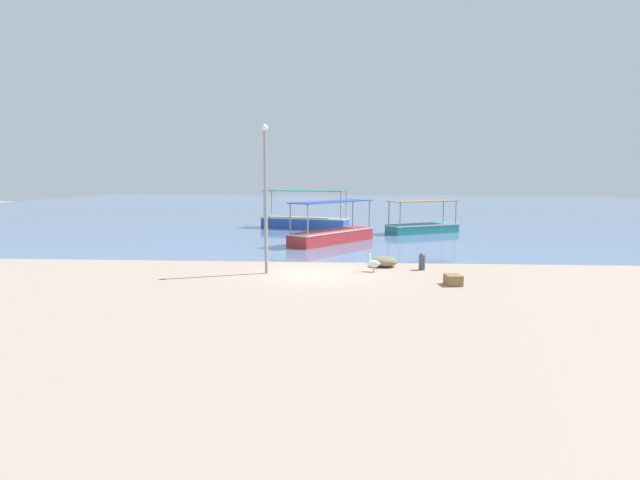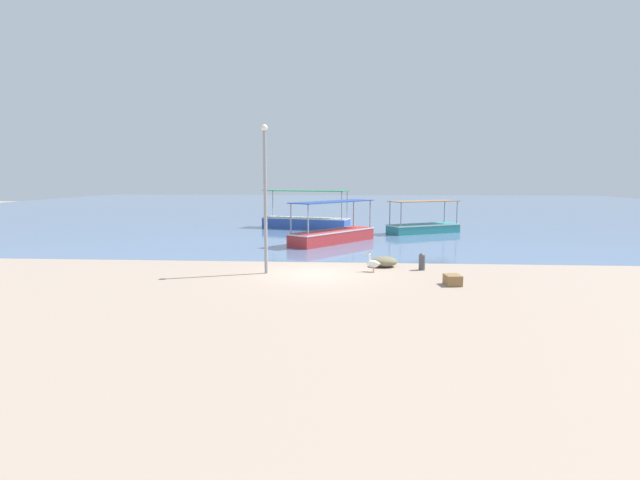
# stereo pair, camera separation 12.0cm
# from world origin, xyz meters

# --- Properties ---
(ground) EXTENTS (120.00, 120.00, 0.00)m
(ground) POSITION_xyz_m (0.00, 0.00, 0.00)
(ground) COLOR gray
(harbor_water) EXTENTS (110.00, 90.00, 0.00)m
(harbor_water) POSITION_xyz_m (0.00, 48.00, 0.00)
(harbor_water) COLOR slate
(harbor_water) RESTS_ON ground
(fishing_boat_far_right) EXTENTS (5.62, 4.13, 2.36)m
(fishing_boat_far_right) POSITION_xyz_m (6.72, 16.20, 0.50)
(fishing_boat_far_right) COLOR teal
(fishing_boat_far_right) RESTS_ON harbor_water
(fishing_boat_far_left) EXTENTS (5.28, 6.30, 2.59)m
(fishing_boat_far_left) POSITION_xyz_m (0.32, 10.20, 0.55)
(fishing_boat_far_left) COLOR red
(fishing_boat_far_left) RESTS_ON harbor_water
(fishing_boat_center) EXTENTS (7.24, 3.56, 3.01)m
(fishing_boat_center) POSITION_xyz_m (-2.26, 19.18, 0.60)
(fishing_boat_center) COLOR #365BB8
(fishing_boat_center) RESTS_ON harbor_water
(pelican) EXTENTS (0.79, 0.45, 0.80)m
(pelican) POSITION_xyz_m (2.49, 0.71, 0.38)
(pelican) COLOR #E0997A
(pelican) RESTS_ON ground
(lamp_post) EXTENTS (0.28, 0.28, 6.24)m
(lamp_post) POSITION_xyz_m (-2.06, 0.07, 3.48)
(lamp_post) COLOR gray
(lamp_post) RESTS_ON ground
(mooring_bollard) EXTENTS (0.29, 0.29, 0.76)m
(mooring_bollard) POSITION_xyz_m (4.67, 1.29, 0.40)
(mooring_bollard) COLOR #47474C
(mooring_bollard) RESTS_ON ground
(net_pile) EXTENTS (1.20, 1.02, 0.48)m
(net_pile) POSITION_xyz_m (3.05, 1.98, 0.24)
(net_pile) COLOR #736C4E
(net_pile) RESTS_ON ground
(cargo_crate) EXTENTS (0.65, 0.79, 0.40)m
(cargo_crate) POSITION_xyz_m (5.43, -1.77, 0.20)
(cargo_crate) COLOR olive
(cargo_crate) RESTS_ON ground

